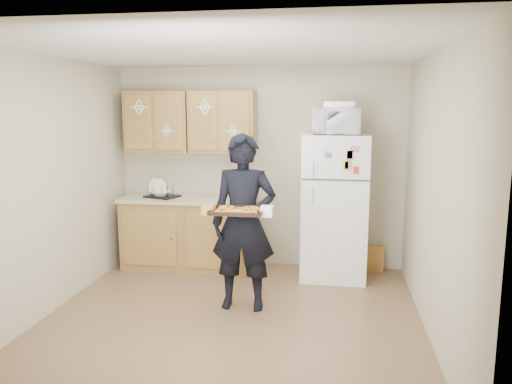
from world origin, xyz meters
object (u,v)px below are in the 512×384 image
at_px(refrigerator, 334,207).
at_px(person, 244,223).
at_px(dish_rack, 162,191).
at_px(baking_tray, 237,211).
at_px(microwave, 337,121).

height_order(refrigerator, person, person).
bearing_deg(refrigerator, dish_rack, 179.34).
distance_m(baking_tray, dish_rack, 1.88).
height_order(person, dish_rack, person).
distance_m(person, baking_tray, 0.35).
relative_size(baking_tray, dish_rack, 1.28).
bearing_deg(person, microwave, 48.87).
bearing_deg(microwave, baking_tray, -120.99).
height_order(person, microwave, microwave).
distance_m(refrigerator, baking_tray, 1.67).
height_order(person, baking_tray, person).
bearing_deg(baking_tray, dish_rack, 130.26).
height_order(refrigerator, microwave, microwave).
bearing_deg(refrigerator, person, -128.95).
xyz_separation_m(refrigerator, microwave, (0.00, -0.05, 1.00)).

